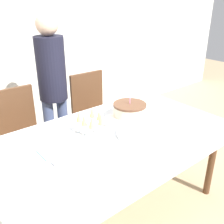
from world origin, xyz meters
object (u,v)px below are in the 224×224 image
object	(u,v)px
dining_chair_far_left	(21,136)
plate_stack_dessert	(115,122)
dining_chair_far_right	(93,113)
birthday_cake	(130,111)
plate_stack_main	(135,133)
person_standing	(52,81)
champagne_tray	(92,123)

from	to	relation	value
dining_chair_far_left	plate_stack_dessert	world-z (taller)	dining_chair_far_left
dining_chair_far_right	birthday_cake	world-z (taller)	dining_chair_far_right
dining_chair_far_right	plate_stack_main	size ratio (longest dim) A/B	3.52
dining_chair_far_left	person_standing	bearing A→B (deg)	13.18
birthday_cake	person_standing	distance (m)	0.87
birthday_cake	plate_stack_dessert	world-z (taller)	birthday_cake
plate_stack_dessert	birthday_cake	bearing A→B (deg)	0.81
dining_chair_far_right	champagne_tray	size ratio (longest dim) A/B	3.44
dining_chair_far_right	champagne_tray	world-z (taller)	dining_chair_far_right
plate_stack_dessert	person_standing	bearing A→B (deg)	99.77
birthday_cake	plate_stack_main	distance (m)	0.32
plate_stack_dessert	dining_chair_far_right	bearing A→B (deg)	69.36
dining_chair_far_left	birthday_cake	distance (m)	1.05
plate_stack_main	dining_chair_far_right	bearing A→B (deg)	73.75
dining_chair_far_right	champagne_tray	xyz separation A→B (m)	(-0.52, -0.73, 0.32)
dining_chair_far_right	plate_stack_main	xyz separation A→B (m)	(-0.28, -0.96, 0.25)
plate_stack_main	person_standing	bearing A→B (deg)	96.68
dining_chair_far_left	birthday_cake	xyz separation A→B (m)	(0.72, -0.70, 0.29)
dining_chair_far_right	dining_chair_far_left	bearing A→B (deg)	180.00
person_standing	plate_stack_main	bearing A→B (deg)	-83.32
birthday_cake	plate_stack_main	size ratio (longest dim) A/B	1.03
plate_stack_main	person_standing	xyz separation A→B (m)	(-0.12, 1.06, 0.18)
plate_stack_main	dining_chair_far_left	bearing A→B (deg)	119.47
birthday_cake	plate_stack_main	bearing A→B (deg)	-124.45
dining_chair_far_left	champagne_tray	distance (m)	0.85
champagne_tray	birthday_cake	bearing A→B (deg)	3.43
dining_chair_far_left	plate_stack_dessert	bearing A→B (deg)	-51.68
champagne_tray	plate_stack_dessert	xyz separation A→B (m)	(0.25, 0.02, -0.08)
plate_stack_main	person_standing	size ratio (longest dim) A/B	0.17
dining_chair_far_right	birthday_cake	distance (m)	0.77
plate_stack_dessert	dining_chair_far_left	bearing A→B (deg)	128.32
dining_chair_far_right	plate_stack_dessert	distance (m)	0.79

